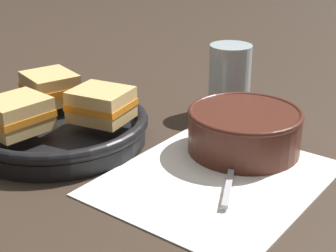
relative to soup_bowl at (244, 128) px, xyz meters
The scene contains 9 objects.
ground_plane 0.08m from the soup_bowl, 144.46° to the left, with size 4.00×4.00×0.00m, color #382B21.
napkin 0.10m from the soup_bowl, behind, with size 0.30×0.26×0.00m.
soup_bowl is the anchor object (origin of this frame).
spoon 0.06m from the soup_bowl, 164.97° to the right, with size 0.16×0.10×0.01m.
skillet 0.28m from the soup_bowl, 121.51° to the left, with size 0.27×0.27×0.04m.
sandwich_near_left 0.31m from the soup_bowl, 110.23° to the left, with size 0.09×0.10×0.05m.
sandwich_near_right 0.32m from the soup_bowl, 131.88° to the left, with size 0.09×0.08×0.05m.
sandwich_far_left 0.21m from the soup_bowl, 122.59° to the left, with size 0.09×0.10×0.05m.
drinking_glass 0.16m from the soup_bowl, 40.32° to the left, with size 0.07×0.07×0.12m.
Camera 1 is at (-0.54, -0.38, 0.33)m, focal length 55.00 mm.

